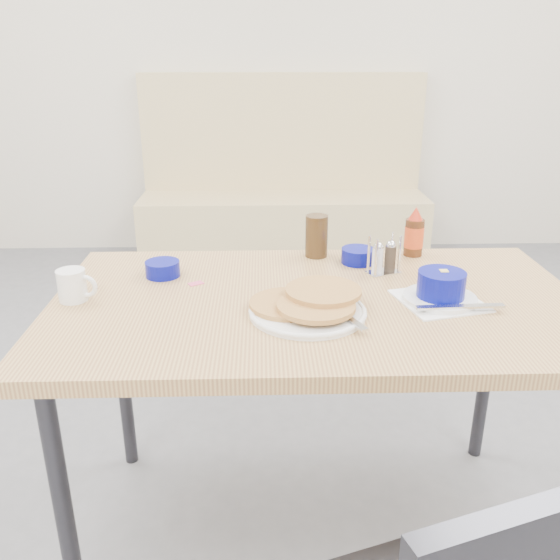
{
  "coord_description": "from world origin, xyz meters",
  "views": [
    {
      "loc": [
        -0.14,
        -1.18,
        1.38
      ],
      "look_at": [
        -0.1,
        0.23,
        0.82
      ],
      "focal_mm": 38.0,
      "sensor_mm": 36.0,
      "label": 1
    }
  ],
  "objects_px": {
    "amber_tumbler": "(316,236)",
    "condiment_caddy": "(384,260)",
    "grits_setting": "(441,289)",
    "coffee_mug": "(73,285)",
    "butter_bowl": "(358,256)",
    "dining_table": "(317,320)",
    "booth_bench": "(283,207)",
    "pancake_plate": "(308,306)",
    "creamer_bowl": "(163,269)",
    "syrup_bottle": "(414,235)"
  },
  "relations": [
    {
      "from": "coffee_mug",
      "to": "butter_bowl",
      "type": "relative_size",
      "value": 1.07
    },
    {
      "from": "pancake_plate",
      "to": "dining_table",
      "type": "bearing_deg",
      "value": 71.57
    },
    {
      "from": "grits_setting",
      "to": "syrup_bottle",
      "type": "relative_size",
      "value": 1.68
    },
    {
      "from": "butter_bowl",
      "to": "syrup_bottle",
      "type": "bearing_deg",
      "value": 19.9
    },
    {
      "from": "dining_table",
      "to": "booth_bench",
      "type": "bearing_deg",
      "value": 90.0
    },
    {
      "from": "amber_tumbler",
      "to": "condiment_caddy",
      "type": "distance_m",
      "value": 0.24
    },
    {
      "from": "booth_bench",
      "to": "pancake_plate",
      "type": "xyz_separation_m",
      "value": [
        -0.03,
        -2.63,
        0.43
      ]
    },
    {
      "from": "dining_table",
      "to": "amber_tumbler",
      "type": "relative_size",
      "value": 10.59
    },
    {
      "from": "coffee_mug",
      "to": "syrup_bottle",
      "type": "bearing_deg",
      "value": 18.91
    },
    {
      "from": "grits_setting",
      "to": "syrup_bottle",
      "type": "distance_m",
      "value": 0.37
    },
    {
      "from": "pancake_plate",
      "to": "condiment_caddy",
      "type": "relative_size",
      "value": 2.54
    },
    {
      "from": "creamer_bowl",
      "to": "amber_tumbler",
      "type": "bearing_deg",
      "value": 19.5
    },
    {
      "from": "grits_setting",
      "to": "condiment_caddy",
      "type": "height_order",
      "value": "condiment_caddy"
    },
    {
      "from": "coffee_mug",
      "to": "pancake_plate",
      "type": "bearing_deg",
      "value": -9.51
    },
    {
      "from": "booth_bench",
      "to": "syrup_bottle",
      "type": "height_order",
      "value": "booth_bench"
    },
    {
      "from": "grits_setting",
      "to": "dining_table",
      "type": "bearing_deg",
      "value": 174.23
    },
    {
      "from": "coffee_mug",
      "to": "syrup_bottle",
      "type": "relative_size",
      "value": 0.69
    },
    {
      "from": "syrup_bottle",
      "to": "coffee_mug",
      "type": "bearing_deg",
      "value": -161.09
    },
    {
      "from": "grits_setting",
      "to": "coffee_mug",
      "type": "bearing_deg",
      "value": 177.63
    },
    {
      "from": "condiment_caddy",
      "to": "syrup_bottle",
      "type": "xyz_separation_m",
      "value": [
        0.13,
        0.16,
        0.03
      ]
    },
    {
      "from": "condiment_caddy",
      "to": "creamer_bowl",
      "type": "bearing_deg",
      "value": 158.01
    },
    {
      "from": "syrup_bottle",
      "to": "grits_setting",
      "type": "bearing_deg",
      "value": -92.76
    },
    {
      "from": "booth_bench",
      "to": "creamer_bowl",
      "type": "height_order",
      "value": "booth_bench"
    },
    {
      "from": "coffee_mug",
      "to": "condiment_caddy",
      "type": "xyz_separation_m",
      "value": [
        0.85,
        0.18,
        -0.0
      ]
    },
    {
      "from": "butter_bowl",
      "to": "dining_table",
      "type": "bearing_deg",
      "value": -118.54
    },
    {
      "from": "booth_bench",
      "to": "butter_bowl",
      "type": "xyz_separation_m",
      "value": [
        0.15,
        -2.26,
        0.43
      ]
    },
    {
      "from": "butter_bowl",
      "to": "syrup_bottle",
      "type": "xyz_separation_m",
      "value": [
        0.19,
        0.07,
        0.05
      ]
    },
    {
      "from": "pancake_plate",
      "to": "grits_setting",
      "type": "relative_size",
      "value": 1.1
    },
    {
      "from": "pancake_plate",
      "to": "coffee_mug",
      "type": "xyz_separation_m",
      "value": [
        -0.61,
        0.1,
        0.02
      ]
    },
    {
      "from": "amber_tumbler",
      "to": "dining_table",
      "type": "bearing_deg",
      "value": -94.37
    },
    {
      "from": "condiment_caddy",
      "to": "syrup_bottle",
      "type": "relative_size",
      "value": 0.73
    },
    {
      "from": "condiment_caddy",
      "to": "booth_bench",
      "type": "bearing_deg",
      "value": 72.58
    },
    {
      "from": "butter_bowl",
      "to": "condiment_caddy",
      "type": "height_order",
      "value": "condiment_caddy"
    },
    {
      "from": "grits_setting",
      "to": "amber_tumbler",
      "type": "xyz_separation_m",
      "value": [
        -0.29,
        0.37,
        0.03
      ]
    },
    {
      "from": "condiment_caddy",
      "to": "grits_setting",
      "type": "bearing_deg",
      "value": -86.04
    },
    {
      "from": "dining_table",
      "to": "grits_setting",
      "type": "height_order",
      "value": "grits_setting"
    },
    {
      "from": "condiment_caddy",
      "to": "syrup_bottle",
      "type": "distance_m",
      "value": 0.2
    },
    {
      "from": "butter_bowl",
      "to": "creamer_bowl",
      "type": "bearing_deg",
      "value": -170.71
    },
    {
      "from": "syrup_bottle",
      "to": "amber_tumbler",
      "type": "bearing_deg",
      "value": 180.0
    },
    {
      "from": "booth_bench",
      "to": "amber_tumbler",
      "type": "relative_size",
      "value": 14.37
    },
    {
      "from": "coffee_mug",
      "to": "amber_tumbler",
      "type": "bearing_deg",
      "value": 26.66
    },
    {
      "from": "grits_setting",
      "to": "creamer_bowl",
      "type": "bearing_deg",
      "value": 164.38
    },
    {
      "from": "condiment_caddy",
      "to": "syrup_bottle",
      "type": "bearing_deg",
      "value": 28.87
    },
    {
      "from": "pancake_plate",
      "to": "amber_tumbler",
      "type": "bearing_deg",
      "value": 82.48
    },
    {
      "from": "grits_setting",
      "to": "condiment_caddy",
      "type": "distance_m",
      "value": 0.24
    },
    {
      "from": "amber_tumbler",
      "to": "coffee_mug",
      "type": "bearing_deg",
      "value": -153.34
    },
    {
      "from": "grits_setting",
      "to": "booth_bench",
      "type": "bearing_deg",
      "value": 97.03
    },
    {
      "from": "dining_table",
      "to": "amber_tumbler",
      "type": "height_order",
      "value": "amber_tumbler"
    },
    {
      "from": "creamer_bowl",
      "to": "coffee_mug",
      "type": "bearing_deg",
      "value": -140.1
    },
    {
      "from": "dining_table",
      "to": "pancake_plate",
      "type": "distance_m",
      "value": 0.13
    }
  ]
}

